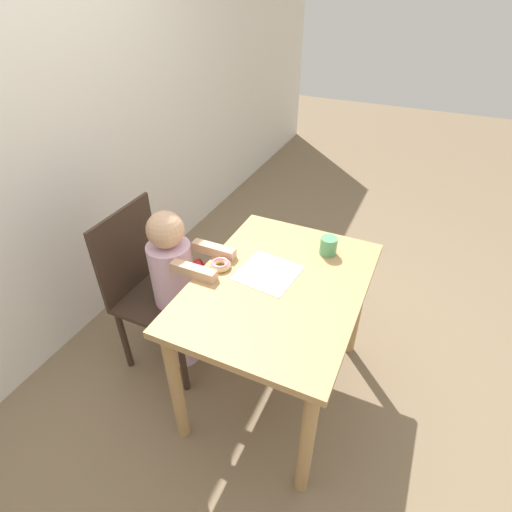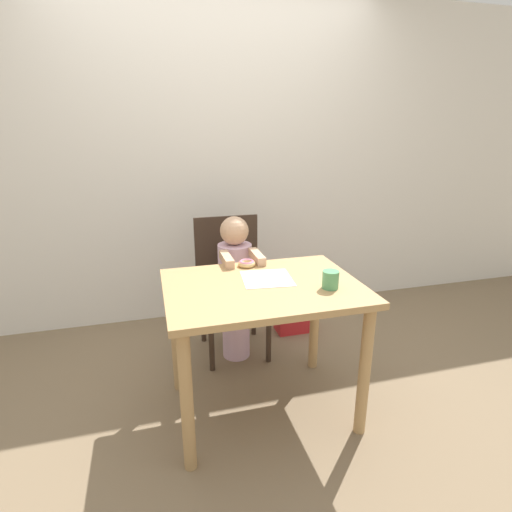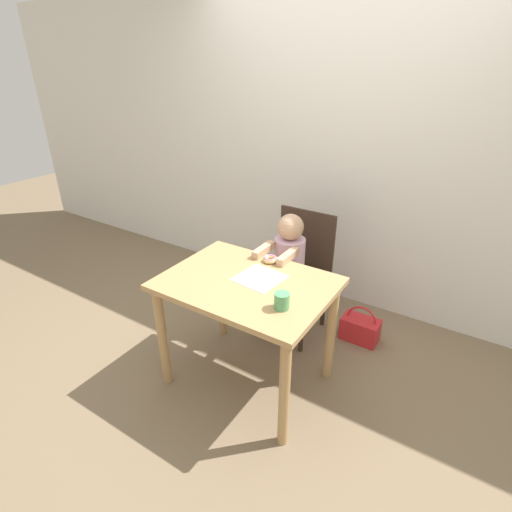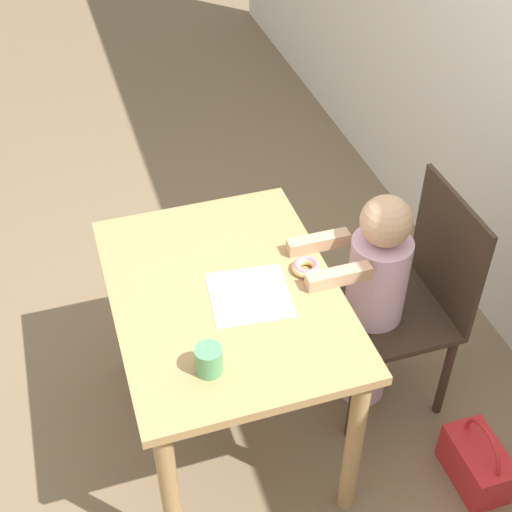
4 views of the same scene
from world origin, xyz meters
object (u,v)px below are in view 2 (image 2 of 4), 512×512
(chair, at_px, (231,284))
(handbag, at_px, (294,319))
(child_figure, at_px, (235,287))
(cup, at_px, (330,280))
(donut, at_px, (247,263))

(chair, height_order, handbag, chair)
(child_figure, bearing_deg, cup, -64.81)
(chair, distance_m, donut, 0.51)
(donut, relative_size, handbag, 0.34)
(handbag, height_order, cup, cup)
(donut, bearing_deg, cup, -52.84)
(chair, xyz_separation_m, handbag, (0.51, 0.10, -0.39))
(chair, xyz_separation_m, child_figure, (-0.00, -0.14, 0.03))
(chair, height_order, donut, chair)
(chair, relative_size, handbag, 3.18)
(chair, xyz_separation_m, donut, (0.01, -0.42, 0.29))
(chair, height_order, child_figure, child_figure)
(donut, height_order, cup, cup)
(donut, xyz_separation_m, cup, (0.33, -0.43, 0.03))
(chair, bearing_deg, cup, -68.52)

